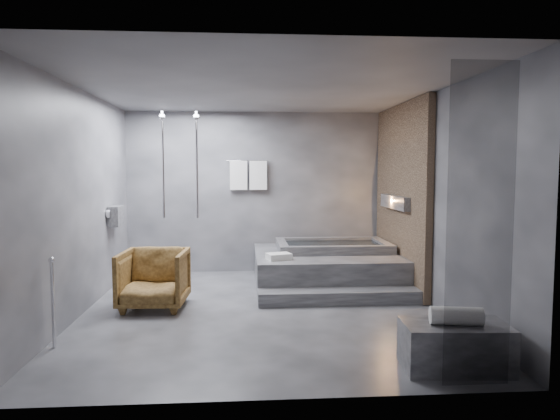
{
  "coord_description": "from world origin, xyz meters",
  "views": [
    {
      "loc": [
        -0.22,
        -6.27,
        1.8
      ],
      "look_at": [
        0.25,
        0.3,
        1.27
      ],
      "focal_mm": 32.0,
      "sensor_mm": 36.0,
      "label": 1
    }
  ],
  "objects": [
    {
      "name": "concrete_bench",
      "position": [
        1.67,
        -2.01,
        0.21
      ],
      "size": [
        0.97,
        0.58,
        0.42
      ],
      "primitive_type": "cube",
      "rotation": [
        0.0,
        0.0,
        -0.08
      ],
      "color": "#343436",
      "rests_on": "ground"
    },
    {
      "name": "room",
      "position": [
        0.4,
        0.24,
        1.73
      ],
      "size": [
        5.0,
        5.04,
        2.82
      ],
      "color": "#323235",
      "rests_on": "ground"
    },
    {
      "name": "driftwood_chair",
      "position": [
        -1.4,
        0.21,
        0.38
      ],
      "size": [
        0.87,
        0.89,
        0.77
      ],
      "primitive_type": "imported",
      "rotation": [
        0.0,
        0.0,
        -0.06
      ],
      "color": "#422B10",
      "rests_on": "ground"
    },
    {
      "name": "deck_towel",
      "position": [
        0.27,
        0.86,
        0.54
      ],
      "size": [
        0.39,
        0.33,
        0.09
      ],
      "primitive_type": "cube",
      "rotation": [
        0.0,
        0.0,
        0.29
      ],
      "color": "silver",
      "rests_on": "tub_deck"
    },
    {
      "name": "tub_deck",
      "position": [
        1.05,
        1.45,
        0.25
      ],
      "size": [
        2.2,
        2.0,
        0.5
      ],
      "primitive_type": "cube",
      "color": "#38383B",
      "rests_on": "ground"
    },
    {
      "name": "tub_step",
      "position": [
        1.05,
        0.27,
        0.09
      ],
      "size": [
        2.2,
        0.36,
        0.18
      ],
      "primitive_type": "cube",
      "color": "#38383B",
      "rests_on": "ground"
    },
    {
      "name": "rolled_towel",
      "position": [
        1.65,
        -2.05,
        0.5
      ],
      "size": [
        0.48,
        0.25,
        0.16
      ],
      "primitive_type": "cylinder",
      "rotation": [
        0.0,
        1.57,
        -0.19
      ],
      "color": "silver",
      "rests_on": "concrete_bench"
    }
  ]
}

